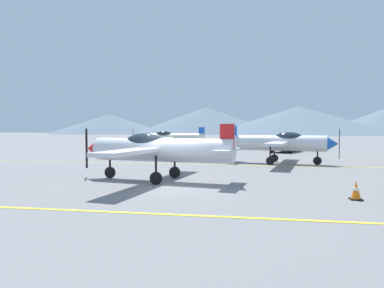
% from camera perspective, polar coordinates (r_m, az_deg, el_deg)
% --- Properties ---
extents(ground_plane, '(400.00, 400.00, 0.00)m').
position_cam_1_polar(ground_plane, '(13.57, -4.29, -6.88)').
color(ground_plane, slate).
extents(apron_line_near, '(80.00, 0.16, 0.01)m').
position_cam_1_polar(apron_line_near, '(9.33, -11.20, -11.21)').
color(apron_line_near, yellow).
rests_on(apron_line_near, ground_plane).
extents(apron_line_far, '(80.00, 0.16, 0.01)m').
position_cam_1_polar(apron_line_far, '(21.33, 0.93, -3.45)').
color(apron_line_far, yellow).
rests_on(apron_line_far, ground_plane).
extents(airplane_near, '(7.08, 8.11, 2.42)m').
position_cam_1_polar(airplane_near, '(14.66, -6.03, -0.83)').
color(airplane_near, silver).
rests_on(airplane_near, ground_plane).
extents(airplane_mid, '(7.09, 8.10, 2.42)m').
position_cam_1_polar(airplane_mid, '(22.57, 14.49, 0.26)').
color(airplane_mid, silver).
rests_on(airplane_mid, ground_plane).
extents(airplane_far, '(7.08, 8.11, 2.42)m').
position_cam_1_polar(airplane_far, '(32.96, -3.78, 1.00)').
color(airplane_far, silver).
rests_on(airplane_far, ground_plane).
extents(car_sedan, '(3.43, 4.66, 1.62)m').
position_cam_1_polar(car_sedan, '(34.24, 15.46, 0.10)').
color(car_sedan, black).
rests_on(car_sedan, ground_plane).
extents(traffic_cone_front, '(0.36, 0.36, 0.59)m').
position_cam_1_polar(traffic_cone_front, '(11.88, 25.79, -7.05)').
color(traffic_cone_front, black).
rests_on(traffic_cone_front, ground_plane).
extents(hill_left, '(58.93, 58.93, 9.72)m').
position_cam_1_polar(hill_left, '(175.87, -13.70, 3.25)').
color(hill_left, slate).
rests_on(hill_left, ground_plane).
extents(hill_centerleft, '(72.63, 72.63, 13.03)m').
position_cam_1_polar(hill_centerleft, '(167.61, 2.38, 3.93)').
color(hill_centerleft, slate).
rests_on(hill_centerleft, ground_plane).
extents(hill_centerright, '(80.94, 80.94, 12.32)m').
position_cam_1_polar(hill_centerright, '(157.33, 17.41, 3.79)').
color(hill_centerright, slate).
rests_on(hill_centerright, ground_plane).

